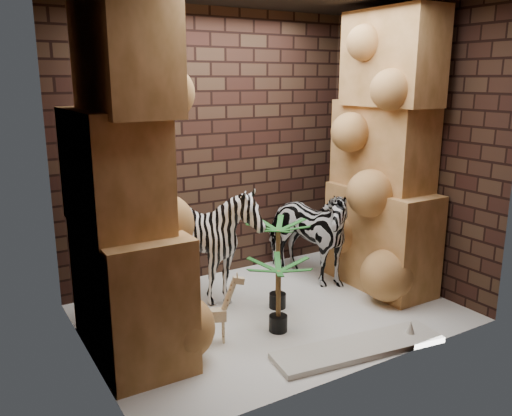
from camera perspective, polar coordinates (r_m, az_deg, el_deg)
floor at (r=5.28m, az=1.72°, el=-11.33°), size 3.50×3.50×0.00m
wall_back at (r=5.91m, az=-4.78°, el=6.58°), size 3.50×0.00×3.50m
wall_front at (r=3.86m, az=11.97°, el=2.37°), size 3.50×0.00×3.50m
wall_left at (r=4.17m, az=-18.85°, el=2.76°), size 0.00×3.00×3.00m
wall_right at (r=5.96m, az=16.22°, el=6.13°), size 0.00×3.00×3.00m
rock_pillar_left at (r=4.25m, az=-14.25°, el=3.29°), size 0.68×1.30×3.00m
rock_pillar_right at (r=5.72m, az=13.95°, el=5.97°), size 0.58×1.25×3.00m
zebra_right at (r=5.88m, az=5.32°, el=-1.86°), size 0.84×1.22×1.32m
zebra_left at (r=5.37m, az=-5.21°, el=-4.36°), size 1.42×1.56×1.14m
giraffe_toy at (r=4.62m, az=-4.68°, el=-10.80°), size 0.35×0.23×0.65m
palm_front at (r=5.22m, az=2.40°, el=-6.21°), size 0.36×0.36×0.91m
palm_back at (r=4.79m, az=2.46°, el=-9.58°), size 0.36×0.36×0.68m
surfboard at (r=4.69m, az=11.17°, el=-14.70°), size 1.58×0.58×0.05m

